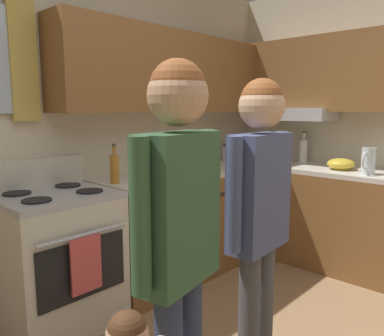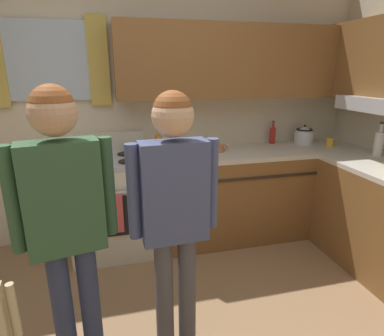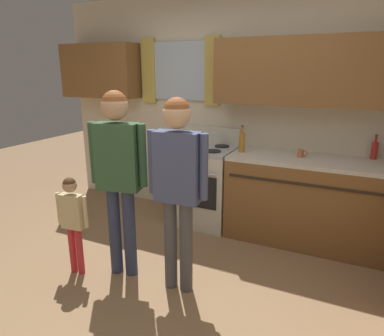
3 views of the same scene
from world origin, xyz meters
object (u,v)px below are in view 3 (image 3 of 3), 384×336
(adult_in_plaid, at_px, (177,175))
(bottle_oil_amber, at_px, (242,142))
(cup_terracotta, at_px, (301,153))
(stove_oven, at_px, (203,183))
(bottle_sauce_red, at_px, (374,150))
(adult_holding_child, at_px, (118,164))
(small_child, at_px, (72,215))

(adult_in_plaid, bearing_deg, bottle_oil_amber, 85.34)
(cup_terracotta, distance_m, adult_in_plaid, 1.51)
(stove_oven, height_order, bottle_sauce_red, bottle_sauce_red)
(adult_holding_child, height_order, small_child, adult_holding_child)
(cup_terracotta, relative_size, adult_in_plaid, 0.07)
(cup_terracotta, height_order, small_child, cup_terracotta)
(stove_oven, relative_size, adult_holding_child, 0.69)
(bottle_oil_amber, xyz_separation_m, adult_holding_child, (-0.65, -1.30, 0.00))
(small_child, bearing_deg, bottle_sauce_red, 37.00)
(stove_oven, relative_size, cup_terracotta, 10.11)
(adult_holding_child, height_order, adult_in_plaid, adult_holding_child)
(bottle_oil_amber, bearing_deg, stove_oven, 176.98)
(stove_oven, xyz_separation_m, bottle_oil_amber, (0.46, -0.02, 0.54))
(stove_oven, bearing_deg, bottle_oil_amber, -3.02)
(bottle_oil_amber, xyz_separation_m, small_child, (-1.03, -1.48, -0.45))
(bottle_oil_amber, relative_size, cup_terracotta, 2.63)
(stove_oven, bearing_deg, bottle_sauce_red, 7.77)
(cup_terracotta, bearing_deg, small_child, -137.32)
(adult_holding_child, bearing_deg, bottle_sauce_red, 38.95)
(bottle_sauce_red, height_order, bottle_oil_amber, bottle_oil_amber)
(bottle_sauce_red, height_order, adult_in_plaid, adult_in_plaid)
(bottle_sauce_red, xyz_separation_m, adult_holding_child, (-1.93, -1.56, 0.02))
(bottle_oil_amber, xyz_separation_m, adult_in_plaid, (-0.11, -1.29, -0.02))
(stove_oven, relative_size, small_child, 1.23)
(adult_in_plaid, xyz_separation_m, small_child, (-0.92, -0.19, -0.43))
(bottle_sauce_red, xyz_separation_m, adult_in_plaid, (-1.38, -1.55, -0.01))
(adult_holding_child, relative_size, adult_in_plaid, 1.02)
(stove_oven, relative_size, bottle_sauce_red, 4.48)
(stove_oven, xyz_separation_m, adult_in_plaid, (0.35, -1.31, 0.52))
(stove_oven, distance_m, bottle_oil_amber, 0.71)
(cup_terracotta, bearing_deg, adult_holding_child, -133.43)
(stove_oven, height_order, adult_holding_child, adult_holding_child)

